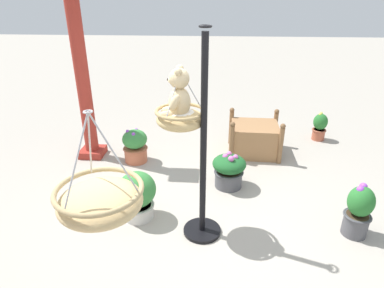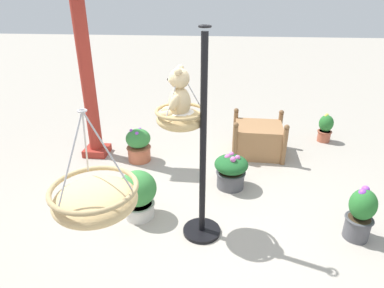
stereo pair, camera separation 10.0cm
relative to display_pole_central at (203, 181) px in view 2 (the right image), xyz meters
The scene contains 12 objects.
ground_plane 0.71m from the display_pole_central, 24.51° to the left, with size 40.00×40.00×0.00m, color #A8A093.
display_pole_central is the anchor object (origin of this frame).
hanging_basket_with_teddy 0.73m from the display_pole_central, 59.04° to the left, with size 0.55×0.55×0.63m.
teddy_bear 0.96m from the display_pole_central, 61.37° to the left, with size 0.37×0.32×0.54m.
hanging_basket_left_high 1.50m from the display_pole_central, 151.41° to the left, with size 0.62×0.62×0.78m.
greenhouse_pillar_right 2.83m from the display_pole_central, 46.59° to the left, with size 0.42×0.42×2.85m.
wooden_planter_box 2.38m from the display_pole_central, 20.17° to the right, with size 0.83×0.90×0.70m.
potted_plant_fern_front 3.59m from the display_pole_central, 36.41° to the right, with size 0.27×0.27×0.54m.
potted_plant_bushy_green 2.14m from the display_pole_central, 34.62° to the left, with size 0.41×0.41×0.57m.
potted_plant_small_succulent 1.18m from the display_pole_central, 17.80° to the right, with size 0.48×0.48×0.54m.
potted_plant_conical_shrub 0.92m from the display_pole_central, 74.14° to the left, with size 0.46×0.46×0.63m.
potted_plant_trailing_ivy 1.81m from the display_pole_central, 86.90° to the right, with size 0.31×0.31×0.66m.
Camera 2 is at (-3.16, -0.25, 2.55)m, focal length 30.38 mm.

